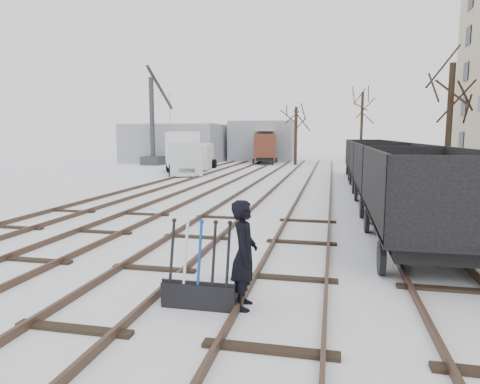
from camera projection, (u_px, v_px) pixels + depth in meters
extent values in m
plane|color=white|center=(154.00, 270.00, 9.39)|extent=(120.00, 120.00, 0.00)
cube|color=black|center=(144.00, 185.00, 24.34)|extent=(0.07, 52.00, 0.15)
cube|color=black|center=(167.00, 186.00, 24.04)|extent=(0.07, 52.00, 0.15)
cube|color=black|center=(194.00, 187.00, 23.72)|extent=(0.07, 52.00, 0.15)
cube|color=black|center=(219.00, 187.00, 23.42)|extent=(0.07, 52.00, 0.15)
cube|color=black|center=(83.00, 240.00, 11.95)|extent=(1.90, 0.20, 0.08)
cube|color=black|center=(247.00, 188.00, 23.09)|extent=(0.07, 52.00, 0.15)
cube|color=black|center=(273.00, 189.00, 22.79)|extent=(0.07, 52.00, 0.15)
cube|color=black|center=(185.00, 246.00, 11.32)|extent=(1.90, 0.20, 0.08)
cube|color=black|center=(303.00, 190.00, 22.46)|extent=(0.07, 52.00, 0.15)
cube|color=black|center=(331.00, 190.00, 22.16)|extent=(0.07, 52.00, 0.15)
cube|color=black|center=(299.00, 252.00, 10.69)|extent=(1.90, 0.20, 0.08)
cube|color=black|center=(362.00, 191.00, 21.83)|extent=(0.07, 52.00, 0.15)
cube|color=black|center=(391.00, 192.00, 21.53)|extent=(0.07, 52.00, 0.15)
cube|color=black|center=(427.00, 260.00, 10.06)|extent=(1.90, 0.20, 0.08)
cube|color=#8B919D|center=(176.00, 143.00, 46.72)|extent=(10.00, 8.00, 4.00)
cube|color=silver|center=(176.00, 124.00, 46.44)|extent=(9.80, 7.84, 0.10)
cube|color=#8B919D|center=(263.00, 141.00, 48.68)|extent=(7.00, 6.00, 4.40)
cube|color=silver|center=(263.00, 121.00, 48.38)|extent=(6.86, 5.88, 0.10)
cube|color=black|center=(201.00, 294.00, 7.39)|extent=(1.30, 0.42, 0.44)
cube|color=black|center=(200.00, 280.00, 7.36)|extent=(1.30, 0.30, 0.06)
cube|color=silver|center=(200.00, 278.00, 7.36)|extent=(1.25, 0.26, 0.03)
cylinder|color=black|center=(173.00, 251.00, 7.40)|extent=(0.05, 0.31, 1.08)
cylinder|color=silver|center=(186.00, 252.00, 7.35)|extent=(0.05, 0.31, 1.08)
cylinder|color=#0C3E9F|center=(200.00, 253.00, 7.30)|extent=(0.05, 0.31, 1.08)
cylinder|color=black|center=(214.00, 254.00, 7.24)|extent=(0.05, 0.31, 1.08)
cylinder|color=black|center=(228.00, 254.00, 7.19)|extent=(0.05, 0.31, 1.08)
imported|color=black|center=(244.00, 255.00, 7.24)|extent=(0.52, 0.73, 1.87)
cube|color=black|center=(422.00, 226.00, 10.71)|extent=(2.03, 5.59, 0.42)
cube|color=black|center=(422.00, 217.00, 10.68)|extent=(2.54, 6.35, 0.13)
cube|color=black|center=(373.00, 183.00, 10.82)|extent=(0.11, 6.35, 1.69)
cube|color=black|center=(478.00, 185.00, 10.31)|extent=(0.11, 6.35, 1.69)
cube|color=silver|center=(422.00, 213.00, 10.67)|extent=(2.29, 6.09, 0.06)
cylinder|color=black|center=(381.00, 258.00, 9.03)|extent=(0.13, 0.74, 0.74)
cylinder|color=black|center=(450.00, 224.00, 12.48)|extent=(0.13, 0.74, 0.74)
cube|color=black|center=(389.00, 192.00, 16.91)|extent=(2.03, 5.59, 0.42)
cube|color=black|center=(389.00, 187.00, 16.88)|extent=(2.54, 6.35, 0.13)
cube|color=black|center=(358.00, 165.00, 17.02)|extent=(0.11, 6.35, 1.69)
cube|color=black|center=(424.00, 166.00, 16.51)|extent=(0.11, 6.35, 1.69)
cube|color=silver|center=(390.00, 184.00, 16.87)|extent=(2.29, 6.09, 0.06)
cylinder|color=black|center=(362.00, 208.00, 15.23)|extent=(0.13, 0.74, 0.74)
cylinder|color=black|center=(411.00, 194.00, 18.68)|extent=(0.13, 0.74, 0.74)
cube|color=black|center=(374.00, 177.00, 23.11)|extent=(2.03, 5.59, 0.42)
cube|color=black|center=(374.00, 173.00, 23.08)|extent=(2.54, 6.35, 0.13)
cube|color=black|center=(352.00, 157.00, 23.22)|extent=(0.11, 6.35, 1.69)
cube|color=black|center=(399.00, 157.00, 22.71)|extent=(0.11, 6.35, 1.69)
cube|color=silver|center=(374.00, 171.00, 23.07)|extent=(2.29, 6.09, 0.06)
cylinder|color=black|center=(354.00, 186.00, 21.43)|extent=(0.13, 0.74, 0.74)
cylinder|color=black|center=(392.00, 179.00, 24.87)|extent=(0.13, 0.74, 0.74)
cube|color=black|center=(366.00, 168.00, 29.31)|extent=(2.03, 5.59, 0.42)
cube|color=black|center=(366.00, 165.00, 29.28)|extent=(2.54, 6.35, 0.13)
cube|color=black|center=(348.00, 152.00, 29.42)|extent=(0.11, 6.35, 1.69)
cube|color=black|center=(385.00, 153.00, 28.91)|extent=(0.11, 6.35, 1.69)
cube|color=silver|center=(366.00, 163.00, 29.27)|extent=(2.29, 6.09, 0.06)
cylinder|color=black|center=(349.00, 175.00, 27.63)|extent=(0.13, 0.74, 0.74)
cylinder|color=black|center=(380.00, 170.00, 31.07)|extent=(0.13, 0.74, 0.74)
cube|color=black|center=(265.00, 158.00, 43.27)|extent=(2.15, 4.02, 0.35)
cube|color=#4D2017|center=(265.00, 145.00, 43.10)|extent=(2.63, 4.59, 2.27)
cube|color=silver|center=(265.00, 131.00, 42.91)|extent=(2.40, 4.35, 0.03)
cylinder|color=black|center=(253.00, 162.00, 42.16)|extent=(0.10, 0.61, 0.61)
cylinder|color=black|center=(276.00, 160.00, 44.46)|extent=(0.10, 0.61, 0.61)
cube|color=black|center=(183.00, 167.00, 32.70)|extent=(3.90, 6.83, 0.28)
cube|color=silver|center=(170.00, 159.00, 30.10)|extent=(2.77, 2.59, 2.30)
cube|color=white|center=(186.00, 149.00, 33.23)|extent=(4.08, 5.31, 2.58)
cube|color=silver|center=(185.00, 132.00, 33.06)|extent=(4.00, 5.21, 0.04)
cylinder|color=black|center=(158.00, 170.00, 30.60)|extent=(0.28, 0.92, 0.92)
cylinder|color=black|center=(205.00, 165.00, 34.99)|extent=(0.28, 0.92, 0.92)
cube|color=white|center=(198.00, 156.00, 36.48)|extent=(2.89, 5.19, 2.01)
cube|color=silver|center=(198.00, 144.00, 36.35)|extent=(2.82, 5.07, 0.04)
cylinder|color=black|center=(181.00, 166.00, 35.28)|extent=(0.25, 0.78, 0.78)
cylinder|color=black|center=(214.00, 164.00, 37.88)|extent=(0.25, 0.78, 0.78)
cube|color=#323338|center=(153.00, 161.00, 41.91)|extent=(2.01, 2.01, 0.84)
cylinder|color=#323338|center=(152.00, 122.00, 41.41)|extent=(0.46, 0.46, 8.39)
cylinder|color=#323338|center=(159.00, 88.00, 42.79)|extent=(0.66, 5.35, 3.87)
cylinder|color=black|center=(168.00, 115.00, 45.26)|extent=(0.04, 0.04, 4.72)
cylinder|color=black|center=(449.00, 130.00, 21.08)|extent=(0.30, 0.30, 6.40)
cylinder|color=black|center=(296.00, 136.00, 41.64)|extent=(0.30, 0.30, 5.61)
cylinder|color=black|center=(362.00, 127.00, 47.09)|extent=(0.30, 0.30, 7.57)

